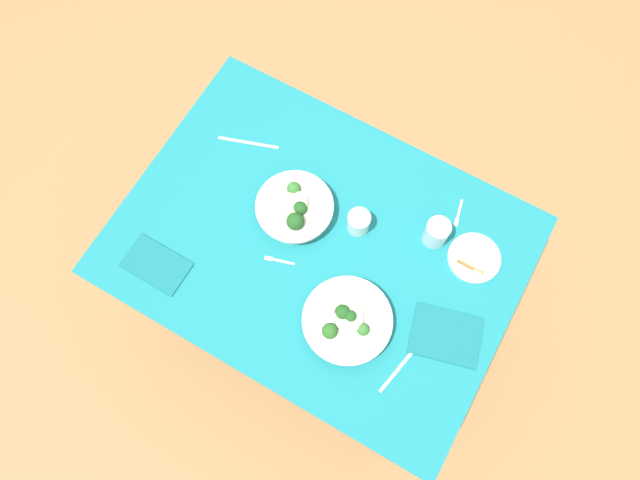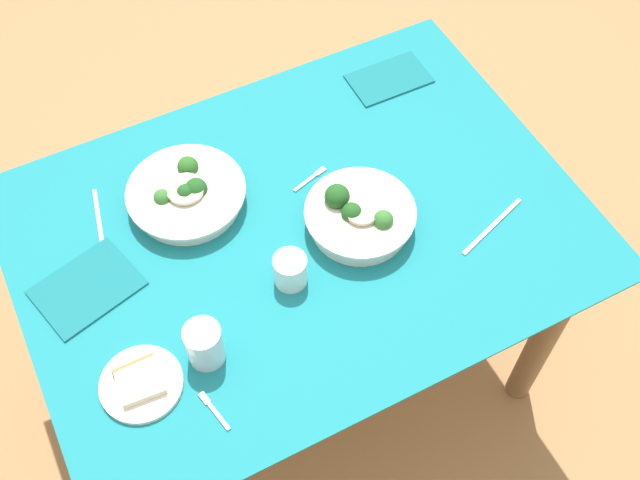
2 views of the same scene
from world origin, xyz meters
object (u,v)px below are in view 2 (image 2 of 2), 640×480
bread_side_plate (141,383)px  table_knife_right (492,226)px  broccoli_bowl_far (359,216)px  fork_by_far_bowl (311,178)px  water_glass_side (290,270)px  table_knife_left (99,222)px  fork_by_near_bowl (213,409)px  napkin_folded_lower (389,79)px  water_glass_center (204,344)px  broccoli_bowl_near (187,195)px  napkin_folded_upper (87,288)px

bread_side_plate → table_knife_right: (-0.86, -0.00, -0.01)m
broccoli_bowl_far → fork_by_far_bowl: bearing=-78.1°
water_glass_side → table_knife_left: bearing=-46.2°
fork_by_near_bowl → napkin_folded_lower: (-0.77, -0.64, 0.00)m
broccoli_bowl_far → bread_side_plate: size_ratio=1.50×
bread_side_plate → table_knife_left: 0.43m
fork_by_far_bowl → broccoli_bowl_far: bearing=-95.0°
table_knife_left → water_glass_side: bearing=55.3°
table_knife_left → napkin_folded_lower: bearing=108.0°
water_glass_side → fork_by_far_bowl: size_ratio=0.79×
table_knife_right → broccoli_bowl_far: bearing=-46.7°
bread_side_plate → fork_by_near_bowl: bearing=133.4°
water_glass_center → broccoli_bowl_near: bearing=-106.1°
broccoli_bowl_near → fork_by_near_bowl: (0.15, 0.50, -0.03)m
bread_side_plate → broccoli_bowl_near: bearing=-123.4°
water_glass_center → table_knife_left: bearing=-77.6°
broccoli_bowl_near → water_glass_side: broccoli_bowl_near is taller
water_glass_side → napkin_folded_lower: 0.67m
water_glass_center → napkin_folded_upper: 0.32m
bread_side_plate → fork_by_far_bowl: 0.63m
table_knife_right → broccoli_bowl_near: bearing=-51.6°
broccoli_bowl_far → water_glass_side: 0.21m
broccoli_bowl_near → table_knife_left: bearing=-11.1°
broccoli_bowl_far → fork_by_far_bowl: (0.04, -0.17, -0.03)m
broccoli_bowl_far → table_knife_right: bearing=152.1°
water_glass_center → fork_by_near_bowl: water_glass_center is taller
table_knife_left → fork_by_far_bowl: bearing=89.0°
broccoli_bowl_near → bread_side_plate: bearing=56.6°
napkin_folded_upper → broccoli_bowl_near: bearing=-157.4°
water_glass_side → napkin_folded_lower: (-0.50, -0.44, -0.04)m
broccoli_bowl_far → water_glass_side: broccoli_bowl_far is taller
bread_side_plate → water_glass_side: size_ratio=2.16×
fork_by_far_bowl → table_knife_left: size_ratio=0.52×
water_glass_side → fork_by_near_bowl: (0.27, 0.20, -0.04)m
broccoli_bowl_far → broccoli_bowl_near: 0.40m
broccoli_bowl_far → napkin_folded_upper: bearing=-11.3°
broccoli_bowl_far → fork_by_near_bowl: bearing=29.0°
water_glass_center → table_knife_right: water_glass_center is taller
broccoli_bowl_far → table_knife_right: (-0.27, 0.14, -0.03)m
broccoli_bowl_near → water_glass_center: 0.40m
water_glass_side → table_knife_right: 0.49m
bread_side_plate → table_knife_right: 0.86m
bread_side_plate → water_glass_side: (-0.38, -0.09, 0.03)m
water_glass_center → table_knife_left: water_glass_center is taller
broccoli_bowl_near → bread_side_plate: 0.47m
table_knife_left → napkin_folded_upper: napkin_folded_upper is taller
fork_by_near_bowl → napkin_folded_upper: napkin_folded_upper is taller
napkin_folded_upper → fork_by_far_bowl: bearing=-175.1°
water_glass_center → table_knife_left: (0.09, -0.43, -0.05)m
broccoli_bowl_near → water_glass_side: bearing=112.1°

